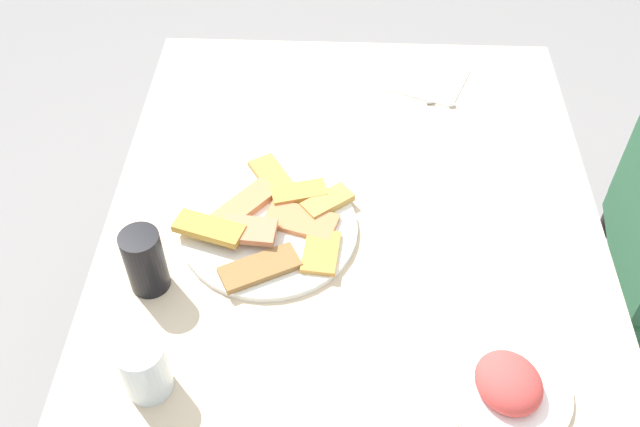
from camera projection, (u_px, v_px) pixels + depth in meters
name	position (u px, v px, depth m)	size (l,w,h in m)	color
ground_plane	(344.00, 406.00, 1.83)	(6.00, 6.00, 0.00)	gray
dining_table	(352.00, 246.00, 1.36)	(1.15, 0.91, 0.71)	beige
pide_platter	(270.00, 225.00, 1.29)	(0.34, 0.33, 0.04)	white
salad_plate_greens	(508.00, 385.00, 1.06)	(0.20, 0.20, 0.06)	white
soda_can	(145.00, 261.00, 1.17)	(0.07, 0.07, 0.12)	black
drinking_glass	(145.00, 368.00, 1.04)	(0.07, 0.07, 0.10)	silver
paper_napkin	(430.00, 80.00, 1.60)	(0.15, 0.15, 0.00)	white
fork	(422.00, 79.00, 1.59)	(0.17, 0.02, 0.01)	silver
spoon	(438.00, 79.00, 1.59)	(0.19, 0.01, 0.01)	silver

